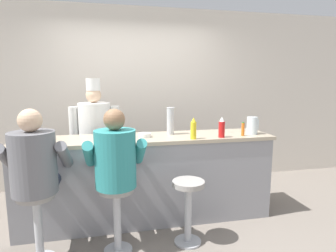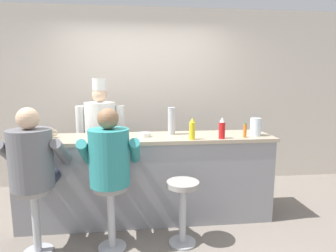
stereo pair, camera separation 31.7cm
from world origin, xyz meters
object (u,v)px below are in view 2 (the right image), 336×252
object	(u,v)px
mustard_bottle_yellow	(192,129)
empty_stool_round	(183,202)
diner_seated_teal	(110,161)
coffee_mug_tan	(49,133)
cereal_bowl	(145,135)
water_pitcher_clear	(256,127)
breakfast_plate	(116,138)
ketchup_bottle_red	(222,129)
cook_in_whites_near	(101,134)
cup_stack_steel	(172,121)
hot_sauce_bottle_orange	(245,131)
diner_seated_grey	(33,163)

from	to	relation	value
mustard_bottle_yellow	empty_stool_round	xyz separation A→B (m)	(-0.16, -0.37, -0.66)
diner_seated_teal	empty_stool_round	distance (m)	0.81
coffee_mug_tan	cereal_bowl	bearing A→B (deg)	-2.66
water_pitcher_clear	empty_stool_round	distance (m)	1.24
breakfast_plate	diner_seated_teal	size ratio (longest dim) A/B	0.20
ketchup_bottle_red	breakfast_plate	bearing A→B (deg)	176.85
ketchup_bottle_red	cook_in_whites_near	bearing A→B (deg)	148.59
empty_stool_round	cup_stack_steel	bearing A→B (deg)	92.15
hot_sauce_bottle_orange	cook_in_whites_near	xyz separation A→B (m)	(-1.69, 0.83, -0.16)
cereal_bowl	cook_in_whites_near	distance (m)	0.88
hot_sauce_bottle_orange	cereal_bowl	xyz separation A→B (m)	(-1.12, 0.16, -0.05)
ketchup_bottle_red	hot_sauce_bottle_orange	xyz separation A→B (m)	(0.28, 0.03, -0.03)
diner_seated_grey	cook_in_whites_near	xyz separation A→B (m)	(0.46, 1.21, 0.03)
water_pitcher_clear	diner_seated_grey	distance (m)	2.37
cook_in_whites_near	ketchup_bottle_red	bearing A→B (deg)	-31.41
hot_sauce_bottle_orange	water_pitcher_clear	world-z (taller)	water_pitcher_clear
diner_seated_teal	empty_stool_round	size ratio (longest dim) A/B	2.11
ketchup_bottle_red	breakfast_plate	world-z (taller)	ketchup_bottle_red
hot_sauce_bottle_orange	empty_stool_round	bearing A→B (deg)	-151.52
cup_stack_steel	empty_stool_round	world-z (taller)	cup_stack_steel
ketchup_bottle_red	hot_sauce_bottle_orange	size ratio (longest dim) A/B	1.48
cook_in_whites_near	cereal_bowl	bearing A→B (deg)	-49.33
coffee_mug_tan	diner_seated_teal	world-z (taller)	diner_seated_teal
diner_seated_teal	breakfast_plate	bearing A→B (deg)	85.19
hot_sauce_bottle_orange	cup_stack_steel	distance (m)	0.84
diner_seated_grey	cook_in_whites_near	distance (m)	1.30
cup_stack_steel	cook_in_whites_near	bearing A→B (deg)	147.73
water_pitcher_clear	empty_stool_round	world-z (taller)	water_pitcher_clear
mustard_bottle_yellow	cup_stack_steel	bearing A→B (deg)	120.27
coffee_mug_tan	mustard_bottle_yellow	bearing A→B (deg)	-9.61
cereal_bowl	diner_seated_grey	size ratio (longest dim) A/B	0.10
water_pitcher_clear	cup_stack_steel	xyz separation A→B (m)	(-0.95, 0.18, 0.06)
cup_stack_steel	cook_in_whites_near	world-z (taller)	cook_in_whites_near
water_pitcher_clear	diner_seated_teal	size ratio (longest dim) A/B	0.15
coffee_mug_tan	cook_in_whites_near	size ratio (longest dim) A/B	0.09
cereal_bowl	empty_stool_round	size ratio (longest dim) A/B	0.22
cereal_bowl	empty_stool_round	bearing A→B (deg)	-59.25
mustard_bottle_yellow	coffee_mug_tan	size ratio (longest dim) A/B	1.69
cup_stack_steel	diner_seated_teal	size ratio (longest dim) A/B	0.23
cereal_bowl	water_pitcher_clear	bearing A→B (deg)	-3.69
breakfast_plate	cup_stack_steel	distance (m)	0.69
breakfast_plate	diner_seated_grey	world-z (taller)	diner_seated_grey
mustard_bottle_yellow	diner_seated_teal	bearing A→B (deg)	-158.48
diner_seated_grey	diner_seated_teal	distance (m)	0.69
ketchup_bottle_red	diner_seated_teal	world-z (taller)	diner_seated_teal
cereal_bowl	cook_in_whites_near	world-z (taller)	cook_in_whites_near
coffee_mug_tan	diner_seated_teal	size ratio (longest dim) A/B	0.10
cook_in_whites_near	breakfast_plate	bearing A→B (deg)	-71.89
mustard_bottle_yellow	diner_seated_teal	xyz separation A→B (m)	(-0.85, -0.33, -0.23)
cereal_bowl	coffee_mug_tan	distance (m)	1.05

